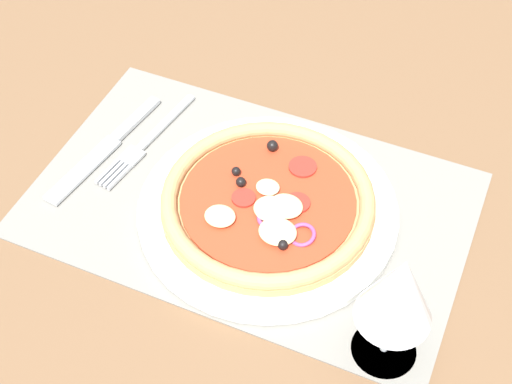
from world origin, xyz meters
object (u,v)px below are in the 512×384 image
fork (144,144)px  wine_glass (398,292)px  knife (105,149)px  pizza (268,201)px  plate (268,210)px

fork → wine_glass: 39.07cm
fork → knife: 4.70cm
pizza → wine_glass: size_ratio=1.59×
plate → wine_glass: wine_glass is taller
plate → pizza: pizza is taller
fork → wine_glass: wine_glass is taller
pizza → plate: bearing=-58.5°
plate → fork: (17.85, -3.78, -0.30)cm
plate → pizza: bearing=121.5°
fork → wine_glass: (-34.79, 14.94, 9.66)cm
plate → wine_glass: size_ratio=1.95×
plate → wine_glass: bearing=146.6°
pizza → fork: bearing=-12.2°
plate → knife: plate is taller
wine_glass → fork: bearing=-23.2°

